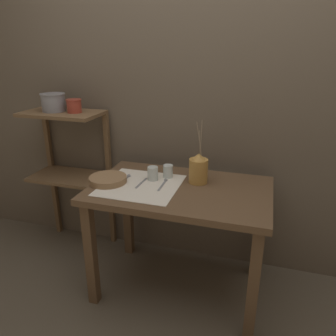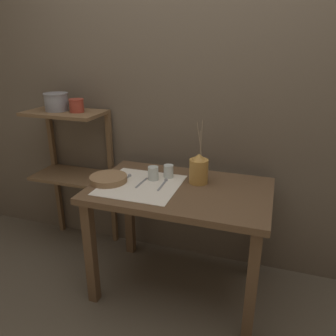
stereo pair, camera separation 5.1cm
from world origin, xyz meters
name	(u,v)px [view 1 (the left image)]	position (x,y,z in m)	size (l,w,h in m)	color
ground_plane	(179,286)	(0.00, 0.00, 0.00)	(12.00, 12.00, 0.00)	brown
stone_wall_back	(198,103)	(0.00, 0.46, 1.20)	(7.00, 0.06, 2.40)	brown
wooden_table	(180,204)	(0.00, 0.00, 0.64)	(1.10, 0.70, 0.76)	brown
wooden_shelf_unit	(70,154)	(-0.95, 0.28, 0.79)	(0.57, 0.33, 1.13)	brown
linen_cloth	(141,185)	(-0.24, -0.04, 0.76)	(0.48, 0.47, 0.00)	silver
pitcher_with_flowers	(198,169)	(0.09, 0.11, 0.85)	(0.12, 0.12, 0.40)	#B7843D
wooden_bowl	(108,180)	(-0.46, -0.06, 0.78)	(0.24, 0.24, 0.04)	#8E6B47
glass_tumbler_near	(153,173)	(-0.20, 0.06, 0.80)	(0.07, 0.07, 0.09)	silver
glass_tumbler_far	(168,171)	(-0.12, 0.13, 0.80)	(0.06, 0.06, 0.08)	silver
spoon_outer	(127,178)	(-0.37, 0.04, 0.76)	(0.03, 0.18, 0.02)	gray
fork_outer	(141,183)	(-0.25, -0.01, 0.76)	(0.02, 0.17, 0.00)	gray
spoon_inner	(164,182)	(-0.11, 0.04, 0.76)	(0.02, 0.18, 0.02)	gray
metal_pot_large	(53,102)	(-1.02, 0.24, 1.20)	(0.18, 0.18, 0.13)	gray
metal_pot_small	(74,105)	(-0.85, 0.24, 1.18)	(0.11, 0.11, 0.09)	#9E3828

